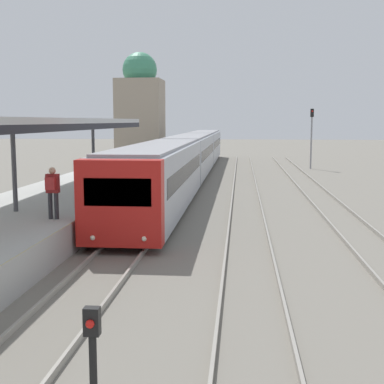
{
  "coord_description": "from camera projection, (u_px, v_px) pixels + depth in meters",
  "views": [
    {
      "loc": [
        3.71,
        -0.52,
        4.15
      ],
      "look_at": [
        2.0,
        18.24,
        1.63
      ],
      "focal_mm": 50.0,
      "sensor_mm": 36.0,
      "label": 1
    }
  ],
  "objects": [
    {
      "name": "platform_canopy",
      "position": [
        13.0,
        121.0,
        18.15
      ],
      "size": [
        4.0,
        24.94,
        3.22
      ],
      "color": "beige",
      "rests_on": "station_platform"
    },
    {
      "name": "person_on_platform",
      "position": [
        52.0,
        189.0,
        16.94
      ],
      "size": [
        0.4,
        0.4,
        1.66
      ],
      "color": "#2D2D33",
      "rests_on": "station_platform"
    },
    {
      "name": "train_near",
      "position": [
        190.0,
        154.0,
        39.17
      ],
      "size": [
        2.7,
        46.44,
        3.08
      ],
      "color": "red",
      "rests_on": "ground_plane"
    },
    {
      "name": "signal_post_near",
      "position": [
        93.0,
        361.0,
        6.72
      ],
      "size": [
        0.2,
        0.21,
        1.85
      ],
      "color": "black",
      "rests_on": "ground_plane"
    },
    {
      "name": "signal_mast_far",
      "position": [
        312.0,
        131.0,
        46.04
      ],
      "size": [
        0.28,
        0.29,
        5.17
      ],
      "color": "gray",
      "rests_on": "ground_plane"
    },
    {
      "name": "distant_domed_building",
      "position": [
        140.0,
        112.0,
        50.58
      ],
      "size": [
        4.2,
        4.2,
        10.51
      ],
      "color": "gray",
      "rests_on": "ground_plane"
    }
  ]
}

